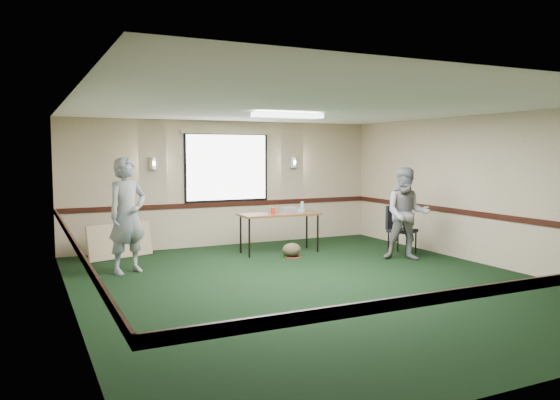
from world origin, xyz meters
name	(u,v)px	position (x,y,z in m)	size (l,w,h in m)	color
ground	(316,284)	(0.00, 0.00, 0.00)	(8.00, 8.00, 0.00)	black
room_shell	(261,176)	(0.00, 2.12, 1.58)	(8.00, 8.02, 8.00)	tan
folding_table	(279,216)	(0.63, 2.65, 0.74)	(1.63, 0.71, 0.80)	#502916
projector	(289,210)	(0.88, 2.71, 0.85)	(0.32, 0.26, 0.11)	gray
game_console	(299,211)	(1.11, 2.72, 0.83)	(0.19, 0.15, 0.05)	white
red_cup	(273,211)	(0.45, 2.57, 0.86)	(0.08, 0.08, 0.13)	red
water_bottle	(302,207)	(1.11, 2.58, 0.91)	(0.07, 0.07, 0.22)	#7BACCA
duffel_bag	(292,250)	(0.66, 2.16, 0.13)	(0.38, 0.29, 0.27)	#464028
cable_coil	(293,257)	(0.66, 2.09, 0.01)	(0.31, 0.31, 0.02)	red
folded_table	(120,241)	(-2.37, 3.46, 0.33)	(1.30, 0.06, 0.67)	tan
conference_chair	(398,225)	(2.75, 1.56, 0.56)	(0.63, 0.64, 0.96)	black
person_left	(127,216)	(-2.46, 2.08, 0.97)	(0.71, 0.46, 1.94)	#384F7C
person_right	(407,214)	(2.48, 0.96, 0.87)	(0.85, 0.66, 1.74)	#6F8EAC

